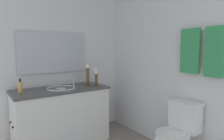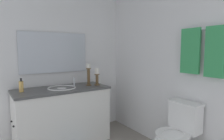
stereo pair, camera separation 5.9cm
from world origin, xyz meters
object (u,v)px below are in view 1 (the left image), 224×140
sink_basin (61,91)px  towel_near_vanity (190,51)px  towel_bar (203,29)px  towel_center (214,52)px  soap_bottle (20,87)px  candle_holder_tall (96,76)px  mirror (53,53)px  toilet (176,136)px  vanity_cabinet (62,116)px  candle_holder_short (88,74)px

sink_basin → towel_near_vanity: 1.78m
towel_bar → towel_center: bearing=-7.2°
soap_bottle → towel_bar: size_ratio=0.31×
sink_basin → towel_center: 2.00m
towel_near_vanity → candle_holder_tall: bearing=-155.2°
mirror → toilet: mirror is taller
mirror → towel_bar: (1.71, 1.12, 0.27)m
vanity_cabinet → sink_basin: (0.00, 0.00, 0.37)m
candle_holder_tall → toilet: (1.22, 0.36, -0.59)m
candle_holder_short → soap_bottle: 0.95m
towel_bar → towel_center: size_ratio=1.06×
candle_holder_short → towel_bar: bearing=26.3°
towel_near_vanity → vanity_cabinet: bearing=-139.4°
mirror → candle_holder_short: mirror is taller
candle_holder_tall → soap_bottle: (-0.12, -1.06, -0.06)m
sink_basin → candle_holder_short: size_ratio=1.21×
mirror → soap_bottle: 0.71m
candle_holder_short → toilet: size_ratio=0.44×
mirror → soap_bottle: size_ratio=5.68×
soap_bottle → towel_near_vanity: size_ratio=0.34×
vanity_cabinet → soap_bottle: (-0.05, -0.52, 0.48)m
candle_holder_tall → towel_center: 1.65m
towel_bar → towel_near_vanity: towel_near_vanity is taller
soap_bottle → towel_bar: 2.31m
candle_holder_tall → candle_holder_short: candle_holder_short is taller
candle_holder_short → towel_center: (1.56, 0.68, 0.35)m
toilet → towel_center: towel_center is taller
towel_center → toilet: bearing=-144.3°
vanity_cabinet → mirror: size_ratio=1.29×
sink_basin → candle_holder_tall: candle_holder_tall is taller
candle_holder_tall → towel_bar: bearing=23.1°
toilet → towel_bar: bearing=57.5°
candle_holder_short → towel_center: towel_center is taller
soap_bottle → towel_center: bearing=45.0°
sink_basin → candle_holder_short: candle_holder_short is taller
candle_holder_short → toilet: (1.27, 0.48, -0.63)m
candle_holder_short → vanity_cabinet: bearing=-92.2°
vanity_cabinet → sink_basin: 0.37m
candle_holder_short → towel_near_vanity: size_ratio=0.63×
soap_bottle → towel_center: size_ratio=0.33×
vanity_cabinet → candle_holder_tall: size_ratio=5.06×
vanity_cabinet → candle_holder_short: 0.72m
mirror → towel_near_vanity: 1.91m
soap_bottle → candle_holder_short: bearing=86.2°
candle_holder_tall → toilet: bearing=16.3°
vanity_cabinet → towel_bar: size_ratio=2.30×
towel_near_vanity → towel_center: (0.29, 0.00, -0.01)m
vanity_cabinet → mirror: bearing=180.0°
candle_holder_tall → towel_center: (1.50, 0.56, 0.38)m
mirror → sink_basin: bearing=0.2°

